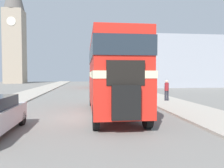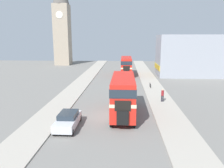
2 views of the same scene
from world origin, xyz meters
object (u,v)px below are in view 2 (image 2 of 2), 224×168
at_px(double_decker_bus, 123,92).
at_px(car_parked_near, 68,120).
at_px(church_tower, 62,17).
at_px(bus_distant, 126,65).
at_px(bicycle_on_pavement, 150,85).
at_px(pedestrian_walking, 163,94).

bearing_deg(double_decker_bus, car_parked_near, -142.55).
height_order(double_decker_bus, church_tower, church_tower).
bearing_deg(bus_distant, bicycle_on_pavement, -72.31).
relative_size(bus_distant, bicycle_on_pavement, 5.53).
xyz_separation_m(pedestrian_walking, bicycle_on_pavement, (-0.63, 8.74, -0.63)).
height_order(double_decker_bus, pedestrian_walking, double_decker_bus).
height_order(bus_distant, bicycle_on_pavement, bus_distant).
relative_size(pedestrian_walking, church_tower, 0.06).
bearing_deg(bicycle_on_pavement, car_parked_near, -119.26).
xyz_separation_m(double_decker_bus, bus_distant, (0.53, 26.82, -0.10)).
xyz_separation_m(pedestrian_walking, church_tower, (-25.25, 41.82, 14.09)).
bearing_deg(bus_distant, church_tower, 135.57).
height_order(double_decker_bus, bus_distant, double_decker_bus).
height_order(bus_distant, church_tower, church_tower).
bearing_deg(double_decker_bus, church_tower, 113.03).
distance_m(double_decker_bus, bus_distant, 26.83).
xyz_separation_m(bus_distant, church_tower, (-20.47, 20.07, 12.71)).
relative_size(double_decker_bus, car_parked_near, 2.07).
distance_m(bus_distant, pedestrian_walking, 22.31).
bearing_deg(church_tower, pedestrian_walking, -58.87).
bearing_deg(bus_distant, car_parked_near, -100.76).
height_order(pedestrian_walking, church_tower, church_tower).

